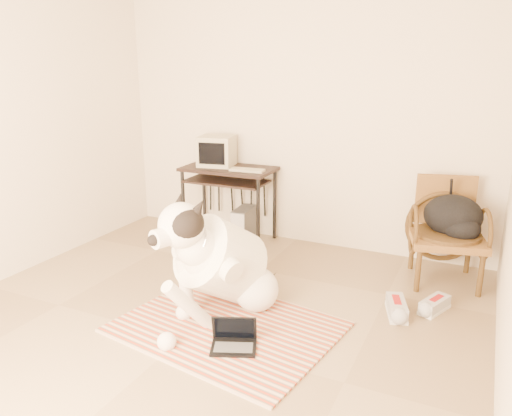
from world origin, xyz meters
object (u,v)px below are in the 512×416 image
Objects in this scene: dog at (221,263)px; crt_monitor at (217,151)px; laptop at (234,339)px; rattan_chair at (446,231)px; computer_desk at (228,178)px; pc_tower at (244,224)px; backpack at (455,218)px.

crt_monitor is at bearing 120.23° from dog.
rattan_chair is at bearing 57.23° from laptop.
crt_monitor is 2.43m from rattan_chair.
computer_desk is 0.32m from crt_monitor.
computer_desk is (-1.06, 1.89, 0.62)m from laptop.
crt_monitor is 1.05× the size of pc_tower.
pc_tower is (-0.57, 1.52, -0.23)m from dog.
pc_tower is at bearing 1.43° from crt_monitor.
dog is at bearing -137.34° from rattan_chair.
computer_desk reaches higher than backpack.
backpack reaches higher than laptop.
rattan_chair is at bearing -4.26° from pc_tower.
crt_monitor reaches higher than pc_tower.
laptop is at bearing -57.92° from crt_monitor.
backpack reaches higher than pc_tower.
crt_monitor is 2.46m from backpack.
dog is at bearing -63.80° from computer_desk.
rattan_chair is at bearing -3.50° from crt_monitor.
pc_tower is 2.15m from backpack.
crt_monitor is (-0.16, 0.05, 0.27)m from computer_desk.
rattan_chair is 1.85× the size of backpack.
rattan_chair is at bearing 168.27° from backpack.
dog reaches higher than rattan_chair.
dog reaches higher than computer_desk.
computer_desk is at bearing 119.14° from laptop.
laptop is 0.38× the size of computer_desk.
laptop is 2.45m from crt_monitor.
dog is 3.59× the size of pc_tower.
backpack is at bearing 41.43° from dog.
computer_desk reaches higher than pc_tower.
backpack is (2.11, -0.16, 0.41)m from pc_tower.
pc_tower is 0.81× the size of backpack.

